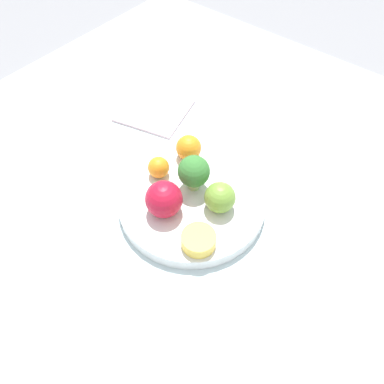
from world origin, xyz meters
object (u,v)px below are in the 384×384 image
Objects in this scene: broccoli at (194,172)px; small_cup at (199,240)px; apple_green at (164,199)px; orange_front at (189,148)px; orange_back at (160,166)px; apple_red at (220,197)px; napkin at (155,110)px; bowl at (192,200)px.

broccoli is 0.12m from small_cup.
apple_green is 0.13m from orange_front.
apple_red is at bearing -177.07° from orange_back.
orange_front is at bearing -101.76° from orange_back.
broccoli is at bearing 149.12° from napkin.
napkin is at bearing -43.88° from orange_back.
napkin is (0.28, -0.14, -0.05)m from apple_red.
orange_back is (0.07, 0.01, -0.02)m from broccoli.
broccoli reaches higher than orange_back.
apple_red is 0.13m from orange_back.
orange_front reaches higher than bowl.
bowl is at bearing 132.86° from orange_front.
broccoli is at bearing -94.77° from apple_green.
bowl is 4.95× the size of apple_red.
napkin is (0.23, -0.15, -0.01)m from bowl.
broccoli reaches higher than orange_front.
bowl is 0.10m from orange_front.
broccoli is at bearing -59.90° from bowl.
apple_green reaches higher than orange_back.
small_cup is (-0.07, 0.07, 0.02)m from bowl.
small_cup is at bearing 102.56° from apple_red.
bowl is at bearing 177.29° from orange_back.
orange_back is at bearing 136.12° from napkin.
bowl is 0.07m from apple_green.
small_cup is (-0.09, 0.02, -0.02)m from apple_green.
orange_back is at bearing -42.98° from apple_green.
bowl is 5.50× the size of orange_front.
orange_front is at bearing -45.99° from small_cup.
apple_red is 0.32m from napkin.
apple_green is 0.09m from small_cup.
napkin is at bearing -26.14° from apple_red.
small_cup reaches higher than bowl.
napkin is at bearing -32.95° from bowl.
small_cup is at bearing 169.85° from apple_green.
orange_front is (0.05, -0.05, -0.02)m from broccoli.
orange_front is (0.05, -0.12, -0.01)m from apple_green.
small_cup reaches higher than napkin.
napkin is (0.15, -0.14, -0.04)m from orange_back.
broccoli reaches higher than apple_green.
broccoli is 0.07m from orange_back.
small_cup is (-0.15, 0.07, -0.01)m from orange_back.
small_cup is (-0.02, 0.08, -0.02)m from apple_red.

